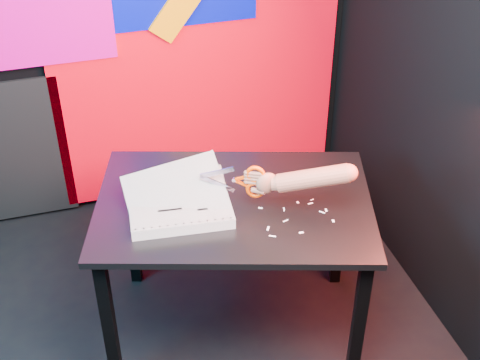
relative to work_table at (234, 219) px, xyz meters
name	(u,v)px	position (x,y,z in m)	size (l,w,h in m)	color
room	(96,139)	(-0.53, -0.33, 0.70)	(3.01, 3.01, 2.71)	black
backdrop	(85,58)	(-0.47, 1.13, 0.30)	(2.88, 0.05, 2.08)	#F50013
work_table	(234,219)	(0.00, 0.00, 0.00)	(1.32, 1.06, 0.75)	black
printout_stack	(180,207)	(-0.23, 0.00, 0.12)	(0.43, 0.34, 0.22)	silver
scissors	(251,182)	(0.05, -0.07, 0.23)	(0.24, 0.13, 0.15)	#A9ABCC
hand_forearm	(305,179)	(0.24, -0.16, 0.27)	(0.39, 0.22, 0.17)	brown
paper_clippings	(296,217)	(0.21, -0.17, 0.10)	(0.28, 0.21, 0.00)	white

